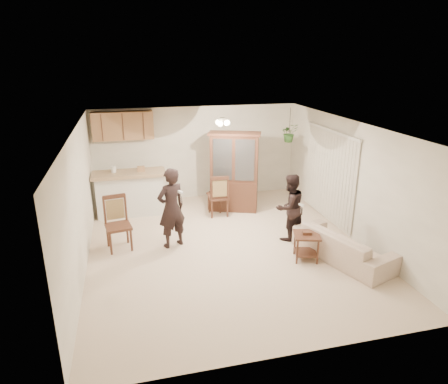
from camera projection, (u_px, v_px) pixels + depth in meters
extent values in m
plane|color=beige|center=(226.00, 247.00, 8.27)|extent=(6.50, 6.50, 0.00)
cube|color=white|center=(227.00, 127.00, 7.46)|extent=(5.50, 6.50, 0.02)
cube|color=silver|center=(197.00, 153.00, 10.85)|extent=(5.50, 0.02, 2.50)
cube|color=silver|center=(291.00, 273.00, 4.88)|extent=(5.50, 0.02, 2.50)
cube|color=silver|center=(80.00, 202.00, 7.24)|extent=(0.02, 6.50, 2.50)
cube|color=silver|center=(351.00, 180.00, 8.49)|extent=(0.02, 6.50, 2.50)
cube|color=silver|center=(131.00, 195.00, 9.85)|extent=(1.60, 0.55, 1.00)
cube|color=#A07F60|center=(129.00, 174.00, 9.67)|extent=(1.75, 0.70, 0.08)
cube|color=olive|center=(123.00, 126.00, 9.98)|extent=(1.50, 0.34, 0.70)
imported|color=#265A24|center=(289.00, 133.00, 10.39)|extent=(0.43, 0.37, 0.48)
cylinder|color=black|center=(290.00, 120.00, 10.29)|extent=(0.01, 0.01, 0.65)
imported|color=beige|center=(343.00, 242.00, 7.68)|extent=(1.30, 2.01, 0.73)
imported|color=black|center=(171.00, 205.00, 8.06)|extent=(0.77, 0.66, 1.80)
imported|color=black|center=(289.00, 210.00, 8.45)|extent=(0.79, 0.70, 1.35)
cube|color=#3C2215|center=(234.00, 195.00, 10.18)|extent=(1.26, 0.86, 0.78)
cube|color=#3C2215|center=(234.00, 158.00, 9.86)|extent=(1.24, 0.80, 1.17)
cube|color=silver|center=(234.00, 158.00, 9.86)|extent=(0.95, 0.38, 1.02)
cube|color=#3C2215|center=(235.00, 134.00, 9.66)|extent=(1.36, 0.91, 0.06)
cube|color=#3C2215|center=(307.00, 235.00, 7.63)|extent=(0.60, 0.60, 0.04)
cube|color=#3C2215|center=(306.00, 252.00, 7.75)|extent=(0.51, 0.51, 0.03)
cube|color=#3C2215|center=(307.00, 233.00, 7.62)|extent=(0.20, 0.16, 0.06)
cube|color=#3C2215|center=(118.00, 227.00, 8.06)|extent=(0.57, 0.57, 0.05)
cube|color=#A07F50|center=(117.00, 213.00, 7.97)|extent=(0.36, 0.10, 0.43)
cube|color=#3C2215|center=(116.00, 200.00, 7.88)|extent=(0.45, 0.12, 0.09)
cube|color=#3C2215|center=(219.00, 193.00, 10.17)|extent=(0.63, 0.63, 0.05)
cube|color=#A07F50|center=(218.00, 183.00, 10.08)|extent=(0.25, 0.27, 0.39)
cube|color=#3C2215|center=(218.00, 173.00, 10.00)|extent=(0.30, 0.33, 0.08)
cube|color=#3C2215|center=(218.00, 197.00, 9.81)|extent=(0.49, 0.49, 0.05)
cube|color=#A07F50|center=(218.00, 186.00, 9.71)|extent=(0.35, 0.05, 0.41)
cube|color=#3C2215|center=(218.00, 176.00, 9.63)|extent=(0.43, 0.06, 0.08)
cube|color=white|center=(181.00, 192.00, 7.64)|extent=(0.10, 0.15, 0.04)
cube|color=white|center=(301.00, 205.00, 8.11)|extent=(0.08, 0.13, 0.04)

